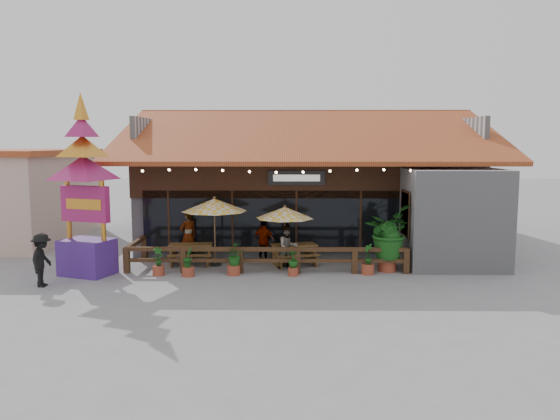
{
  "coord_description": "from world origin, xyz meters",
  "views": [
    {
      "loc": [
        -0.87,
        -19.21,
        4.55
      ],
      "look_at": [
        -1.13,
        1.5,
        1.99
      ],
      "focal_mm": 35.0,
      "sensor_mm": 36.0,
      "label": 1
    }
  ],
  "objects_px": {
    "umbrella_left": "(214,205)",
    "tropical_plant": "(388,233)",
    "picnic_table_right": "(294,251)",
    "thai_sign_tower": "(84,173)",
    "picnic_table_left": "(191,251)",
    "pedestrian": "(42,260)",
    "umbrella_right": "(285,213)"
  },
  "relations": [
    {
      "from": "umbrella_right",
      "to": "picnic_table_left",
      "type": "distance_m",
      "value": 3.84
    },
    {
      "from": "picnic_table_right",
      "to": "thai_sign_tower",
      "type": "relative_size",
      "value": 0.29
    },
    {
      "from": "umbrella_left",
      "to": "thai_sign_tower",
      "type": "relative_size",
      "value": 0.43
    },
    {
      "from": "picnic_table_right",
      "to": "tropical_plant",
      "type": "height_order",
      "value": "tropical_plant"
    },
    {
      "from": "picnic_table_right",
      "to": "thai_sign_tower",
      "type": "bearing_deg",
      "value": -167.37
    },
    {
      "from": "umbrella_right",
      "to": "tropical_plant",
      "type": "relative_size",
      "value": 1.04
    },
    {
      "from": "pedestrian",
      "to": "tropical_plant",
      "type": "bearing_deg",
      "value": -81.34
    },
    {
      "from": "umbrella_left",
      "to": "picnic_table_right",
      "type": "relative_size",
      "value": 1.48
    },
    {
      "from": "thai_sign_tower",
      "to": "pedestrian",
      "type": "distance_m",
      "value": 3.23
    },
    {
      "from": "umbrella_right",
      "to": "pedestrian",
      "type": "height_order",
      "value": "umbrella_right"
    },
    {
      "from": "umbrella_left",
      "to": "thai_sign_tower",
      "type": "bearing_deg",
      "value": -160.87
    },
    {
      "from": "picnic_table_left",
      "to": "thai_sign_tower",
      "type": "bearing_deg",
      "value": -153.24
    },
    {
      "from": "umbrella_left",
      "to": "picnic_table_right",
      "type": "distance_m",
      "value": 3.41
    },
    {
      "from": "picnic_table_left",
      "to": "picnic_table_right",
      "type": "height_order",
      "value": "picnic_table_right"
    },
    {
      "from": "umbrella_left",
      "to": "tropical_plant",
      "type": "xyz_separation_m",
      "value": [
        6.25,
        -0.82,
        -0.88
      ]
    },
    {
      "from": "thai_sign_tower",
      "to": "pedestrian",
      "type": "xyz_separation_m",
      "value": [
        -0.86,
        -1.59,
        -2.68
      ]
    },
    {
      "from": "picnic_table_left",
      "to": "thai_sign_tower",
      "type": "height_order",
      "value": "thai_sign_tower"
    },
    {
      "from": "umbrella_left",
      "to": "picnic_table_right",
      "type": "xyz_separation_m",
      "value": [
        2.94,
        0.14,
        -1.73
      ]
    },
    {
      "from": "umbrella_right",
      "to": "pedestrian",
      "type": "distance_m",
      "value": 8.31
    },
    {
      "from": "picnic_table_right",
      "to": "tropical_plant",
      "type": "xyz_separation_m",
      "value": [
        3.31,
        -0.96,
        0.85
      ]
    },
    {
      "from": "umbrella_right",
      "to": "picnic_table_left",
      "type": "xyz_separation_m",
      "value": [
        -3.53,
        0.31,
        -1.47
      ]
    },
    {
      "from": "picnic_table_left",
      "to": "picnic_table_right",
      "type": "xyz_separation_m",
      "value": [
        3.88,
        -0.05,
        0.01
      ]
    },
    {
      "from": "tropical_plant",
      "to": "pedestrian",
      "type": "height_order",
      "value": "tropical_plant"
    },
    {
      "from": "picnic_table_left",
      "to": "umbrella_left",
      "type": "bearing_deg",
      "value": -11.54
    },
    {
      "from": "picnic_table_right",
      "to": "pedestrian",
      "type": "height_order",
      "value": "pedestrian"
    },
    {
      "from": "thai_sign_tower",
      "to": "picnic_table_right",
      "type": "bearing_deg",
      "value": 12.63
    },
    {
      "from": "umbrella_right",
      "to": "picnic_table_left",
      "type": "bearing_deg",
      "value": 175.02
    },
    {
      "from": "umbrella_left",
      "to": "picnic_table_left",
      "type": "height_order",
      "value": "umbrella_left"
    },
    {
      "from": "umbrella_left",
      "to": "thai_sign_tower",
      "type": "xyz_separation_m",
      "value": [
        -4.23,
        -1.47,
        1.28
      ]
    },
    {
      "from": "umbrella_left",
      "to": "umbrella_right",
      "type": "bearing_deg",
      "value": -2.55
    },
    {
      "from": "umbrella_right",
      "to": "pedestrian",
      "type": "relative_size",
      "value": 1.46
    },
    {
      "from": "tropical_plant",
      "to": "thai_sign_tower",
      "type": "bearing_deg",
      "value": -176.45
    }
  ]
}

